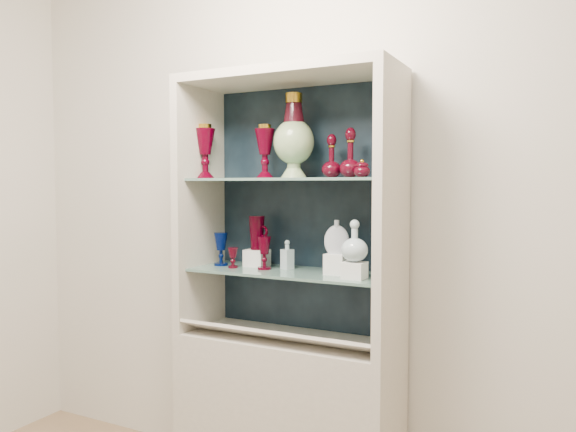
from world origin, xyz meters
The scene contains 30 objects.
wall_back centered at (0.00, 1.75, 1.40)m, with size 3.50×0.02×2.80m, color beige.
cabinet_base centered at (0.00, 1.53, 0.38)m, with size 1.00×0.40×0.75m, color #BBB2A0.
cabinet_back_panel centered at (0.00, 1.72, 1.32)m, with size 0.98×0.02×1.15m, color black.
cabinet_side_left centered at (-0.48, 1.53, 1.32)m, with size 0.04×0.40×1.15m, color #BBB2A0.
cabinet_side_right centered at (0.48, 1.53, 1.32)m, with size 0.04×0.40×1.15m, color #BBB2A0.
cabinet_top_cap centered at (0.00, 1.53, 1.92)m, with size 1.00×0.40×0.04m, color #BBB2A0.
shelf_lower centered at (0.00, 1.55, 1.04)m, with size 0.92×0.34×0.01m, color slate.
shelf_upper centered at (0.00, 1.55, 1.46)m, with size 0.92×0.34×0.01m, color slate.
label_ledge centered at (0.00, 1.42, 0.78)m, with size 0.92×0.18×0.01m, color #BBB2A0.
label_card_0 centered at (0.05, 1.42, 0.80)m, with size 0.10×0.07×0.00m, color white.
label_card_1 centered at (0.31, 1.42, 0.80)m, with size 0.10×0.07×0.00m, color white.
label_card_2 centered at (-0.25, 1.42, 0.80)m, with size 0.10×0.07×0.00m, color white.
pedestal_lamp_left centered at (-0.44, 1.52, 1.60)m, with size 0.10×0.10×0.26m, color #450010, non-canonical shape.
pedestal_lamp_right centered at (-0.14, 1.57, 1.59)m, with size 0.10×0.10×0.25m, color #450010, non-canonical shape.
enamel_urn centered at (0.01, 1.57, 1.66)m, with size 0.18×0.18×0.38m, color #09431F, non-canonical shape.
ruby_decanter_a centered at (0.27, 1.59, 1.59)m, with size 0.10×0.10×0.24m, color #470411, non-canonical shape.
ruby_decanter_b centered at (0.18, 1.61, 1.57)m, with size 0.09×0.09×0.21m, color #470411, non-canonical shape.
lidded_bowl centered at (0.34, 1.54, 1.51)m, with size 0.07×0.07×0.08m, color #470411, non-canonical shape.
cobalt_goblet centered at (-0.37, 1.55, 1.13)m, with size 0.07×0.07×0.16m, color #000D46, non-canonical shape.
ruby_goblet_tall centered at (-0.12, 1.53, 1.13)m, with size 0.06×0.06×0.15m, color #450010, non-canonical shape.
ruby_goblet_small centered at (-0.28, 1.50, 1.10)m, with size 0.05×0.05×0.10m, color #470411, non-canonical shape.
riser_ruby_pitcher centered at (-0.21, 1.60, 1.09)m, with size 0.10×0.10×0.08m, color silver.
ruby_pitcher centered at (-0.21, 1.60, 1.21)m, with size 0.12×0.08×0.16m, color #450010, non-canonical shape.
clear_square_bottle centered at (-0.04, 1.59, 1.12)m, with size 0.05×0.05×0.13m, color #AAC2C8, non-canonical shape.
riser_flat_flask centered at (0.23, 1.55, 1.09)m, with size 0.09×0.09×0.09m, color silver.
flat_flask centered at (0.23, 1.55, 1.22)m, with size 0.11×0.04×0.15m, color silver, non-canonical shape.
riser_clear_round_decanter centered at (0.34, 1.48, 1.08)m, with size 0.09×0.09×0.07m, color silver.
clear_round_decanter centered at (0.34, 1.48, 1.20)m, with size 0.11×0.11×0.17m, color #AAC2C8, non-canonical shape.
riser_cameo_medallion centered at (0.44, 1.61, 1.10)m, with size 0.08×0.08×0.10m, color silver.
cameo_medallion centered at (0.44, 1.61, 1.22)m, with size 0.12×0.04×0.15m, color black, non-canonical shape.
Camera 1 is at (1.15, -0.70, 1.44)m, focal length 35.00 mm.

